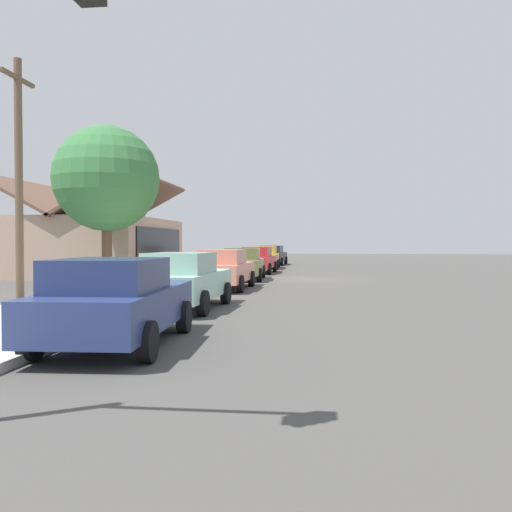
% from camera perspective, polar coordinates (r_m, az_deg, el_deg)
% --- Properties ---
extents(ground_plane, '(120.00, 120.00, 0.00)m').
position_cam_1_polar(ground_plane, '(27.71, 4.60, -2.42)').
color(ground_plane, '#4C4947').
extents(sidewalk_curb, '(60.00, 4.20, 0.16)m').
position_cam_1_polar(sidewalk_curb, '(28.45, -6.75, -2.16)').
color(sidewalk_curb, beige).
rests_on(sidewalk_curb, ground).
extents(car_navy, '(4.60, 2.24, 1.59)m').
position_cam_1_polar(car_navy, '(10.08, -14.57, -4.61)').
color(car_navy, navy).
rests_on(car_navy, ground).
extents(car_seafoam, '(4.56, 2.09, 1.59)m').
position_cam_1_polar(car_seafoam, '(15.20, -7.60, -2.55)').
color(car_seafoam, '#9ED1BC').
rests_on(car_seafoam, ground).
extents(car_coral, '(4.76, 2.04, 1.59)m').
position_cam_1_polar(car_coral, '(21.45, -3.40, -1.37)').
color(car_coral, '#EA8C75').
rests_on(car_coral, ground).
extents(car_olive, '(4.61, 2.12, 1.59)m').
position_cam_1_polar(car_olive, '(26.83, -1.32, -0.80)').
color(car_olive, olive).
rests_on(car_olive, ground).
extents(car_cherry, '(4.59, 2.08, 1.59)m').
position_cam_1_polar(car_cherry, '(32.59, 0.19, -0.40)').
color(car_cherry, red).
rests_on(car_cherry, ground).
extents(car_mustard, '(4.80, 2.14, 1.59)m').
position_cam_1_polar(car_mustard, '(38.65, 0.97, -0.10)').
color(car_mustard, gold).
rests_on(car_mustard, ground).
extents(car_charcoal, '(4.66, 2.28, 1.59)m').
position_cam_1_polar(car_charcoal, '(44.53, 1.74, 0.10)').
color(car_charcoal, '#2D3035').
rests_on(car_charcoal, ground).
extents(storefront_building, '(10.78, 8.23, 5.45)m').
position_cam_1_polar(storefront_building, '(32.64, -16.77, 1.21)').
color(storefront_building, tan).
rests_on(storefront_building, ground).
extents(shade_tree, '(4.59, 4.59, 6.93)m').
position_cam_1_polar(shade_tree, '(24.62, -15.49, 7.82)').
color(shade_tree, brown).
rests_on(shade_tree, ground).
extents(utility_pole_wooden, '(1.80, 0.24, 7.50)m').
position_cam_1_polar(utility_pole_wooden, '(18.32, -23.72, 7.78)').
color(utility_pole_wooden, brown).
rests_on(utility_pole_wooden, ground).
extents(fire_hydrant_red, '(0.22, 0.22, 0.71)m').
position_cam_1_polar(fire_hydrant_red, '(37.01, -1.41, -0.67)').
color(fire_hydrant_red, red).
rests_on(fire_hydrant_red, sidewalk_curb).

